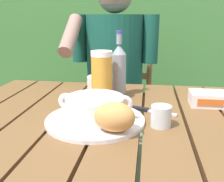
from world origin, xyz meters
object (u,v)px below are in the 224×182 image
beer_bottle (119,69)px  water_glass_small (161,116)px  soup_bowl (95,107)px  chair_near_diner (118,103)px  serving_plate (95,120)px  bread_roll (115,117)px  butter_tub (207,99)px  person_eating (113,71)px  beer_glass (102,76)px  table_knife (147,110)px  diner_bowl (103,83)px

beer_bottle → water_glass_small: bearing=-61.9°
soup_bowl → beer_bottle: size_ratio=0.88×
chair_near_diner → serving_plate: bearing=-87.6°
chair_near_diner → bread_roll: (0.11, -0.99, 0.30)m
serving_plate → bread_roll: size_ratio=2.49×
beer_bottle → butter_tub: size_ratio=2.08×
serving_plate → butter_tub: butter_tub is taller
person_eating → soup_bowl: 0.71m
bread_roll → beer_glass: bearing=106.5°
chair_near_diner → water_glass_small: chair_near_diner is taller
beer_glass → water_glass_small: bearing=-45.6°
water_glass_small → butter_tub: water_glass_small is taller
table_knife → diner_bowl: diner_bowl is taller
person_eating → soup_bowl: (0.04, -0.71, 0.04)m
beer_glass → bread_roll: bearing=-73.5°
bread_roll → diner_bowl: bearing=103.5°
person_eating → bread_roll: 0.80m
soup_bowl → bread_roll: bread_roll is taller
butter_tub → diner_bowl: 0.44m
butter_tub → table_knife: size_ratio=0.76×
table_knife → chair_near_diner: bearing=103.7°
chair_near_diner → water_glass_small: (0.23, -0.92, 0.28)m
beer_bottle → table_knife: 0.24m
person_eating → beer_glass: 0.51m
diner_bowl → serving_plate: bearing=-84.1°
chair_near_diner → diner_bowl: (-0.00, -0.54, 0.28)m
butter_tub → diner_bowl: diner_bowl is taller
diner_bowl → water_glass_small: bearing=-58.0°
chair_near_diner → serving_plate: (0.04, -0.91, 0.26)m
serving_plate → soup_bowl: soup_bowl is taller
chair_near_diner → soup_bowl: 0.96m
person_eating → butter_tub: bearing=-50.9°
soup_bowl → water_glass_small: 0.20m
person_eating → beer_glass: (0.02, -0.50, 0.08)m
serving_plate → butter_tub: bearing=29.2°
beer_glass → table_knife: bearing=-30.0°
beer_bottle → serving_plate: bearing=-97.7°
beer_glass → beer_bottle: bearing=54.0°
butter_tub → diner_bowl: (-0.41, 0.16, 0.00)m
serving_plate → butter_tub: (0.37, 0.21, 0.02)m
table_knife → beer_glass: bearing=150.0°
bread_roll → diner_bowl: 0.46m
beer_bottle → butter_tub: beer_bottle is taller
serving_plate → table_knife: size_ratio=1.86×
person_eating → beer_bottle: size_ratio=4.88×
diner_bowl → chair_near_diner: bearing=90.0°
serving_plate → diner_bowl: size_ratio=2.10×
serving_plate → soup_bowl: size_ratio=1.32×
chair_near_diner → serving_plate: chair_near_diner is taller
person_eating → table_knife: 0.63m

